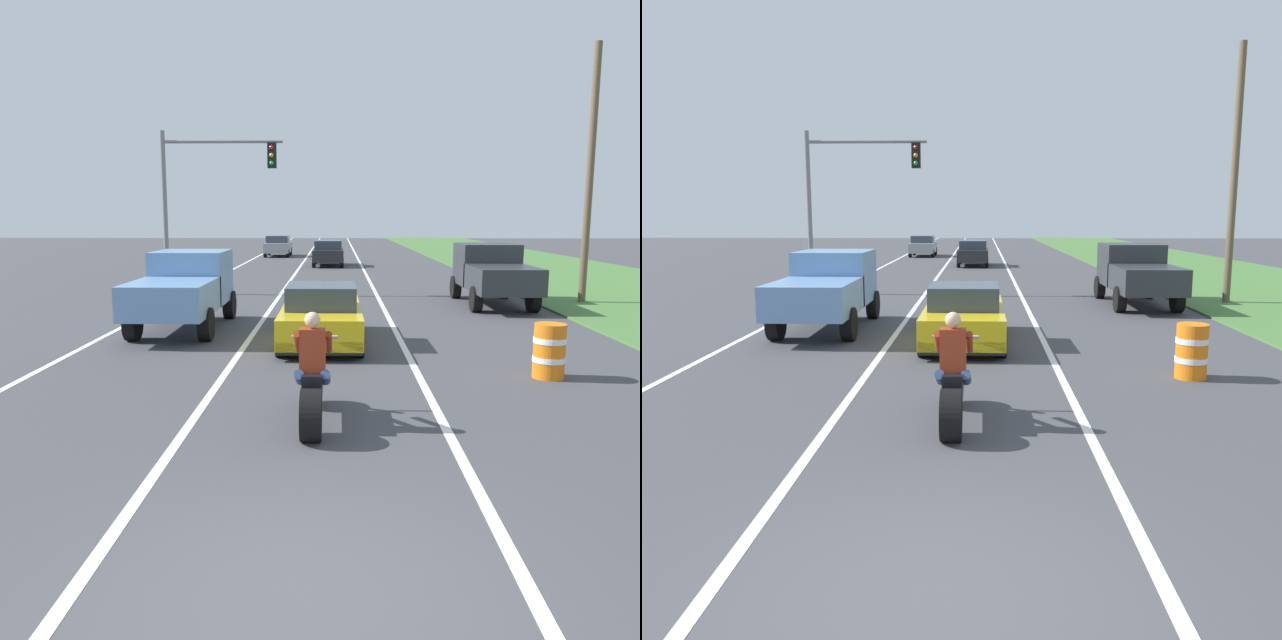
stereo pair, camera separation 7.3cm
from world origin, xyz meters
TOP-DOWN VIEW (x-y plane):
  - ground_plane at (0.00, 0.00)m, footprint 160.00×160.00m
  - lane_stripe_left_solid at (-5.40, 20.00)m, footprint 0.14×120.00m
  - lane_stripe_right_solid at (1.80, 20.00)m, footprint 0.14×120.00m
  - lane_stripe_centre_dashed at (-1.80, 20.00)m, footprint 0.14×120.00m
  - grass_verge_right at (11.92, 20.00)m, footprint 10.00×120.00m
  - motorcycle_with_rider at (-0.06, 4.06)m, footprint 0.70×2.21m
  - sports_car_yellow at (-0.06, 9.98)m, footprint 1.84×4.30m
  - pickup_truck_left_lane_light_blue at (-3.65, 11.73)m, footprint 2.02×4.80m
  - pickup_truck_right_shoulder_dark_grey at (5.43, 16.44)m, footprint 2.02×4.80m
  - traffic_light_mast_near at (-4.74, 19.33)m, footprint 4.52×0.34m
  - utility_pole_roadside at (8.55, 16.86)m, footprint 0.24×0.24m
  - construction_barrel_nearest at (4.14, 6.83)m, footprint 0.58×0.58m
  - distant_car_far_ahead at (-0.18, 32.96)m, footprint 1.80×4.00m
  - distant_car_further_ahead at (-3.94, 41.81)m, footprint 1.80×4.00m

SIDE VIEW (x-z plane):
  - ground_plane at x=0.00m, z-range 0.00..0.00m
  - lane_stripe_left_solid at x=-5.40m, z-range 0.00..0.01m
  - lane_stripe_right_solid at x=1.80m, z-range 0.00..0.01m
  - lane_stripe_centre_dashed at x=-1.80m, z-range 0.00..0.01m
  - grass_verge_right at x=11.92m, z-range 0.00..0.06m
  - construction_barrel_nearest at x=4.14m, z-range 0.00..1.00m
  - motorcycle_with_rider at x=-0.06m, z-range -0.22..1.40m
  - sports_car_yellow at x=-0.06m, z-range -0.05..1.31m
  - distant_car_far_ahead at x=-0.18m, z-range 0.02..1.52m
  - distant_car_further_ahead at x=-3.94m, z-range 0.02..1.52m
  - pickup_truck_left_lane_light_blue at x=-3.65m, z-range 0.12..2.10m
  - pickup_truck_right_shoulder_dark_grey at x=5.43m, z-range 0.12..2.10m
  - traffic_light_mast_near at x=-4.74m, z-range 0.99..6.99m
  - utility_pole_roadside at x=8.55m, z-range 0.00..8.36m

